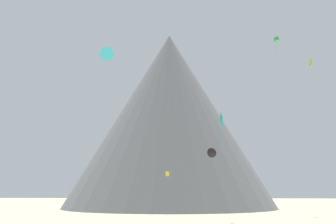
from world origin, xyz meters
TOP-DOWN VIEW (x-y plane):
  - rock_massif at (0.40, 76.54)m, footprint 71.09×71.09m
  - kite_black_low at (7.63, 24.39)m, footprint 1.30×0.78m
  - kite_yellow_low at (-0.14, 51.38)m, footprint 0.77×0.28m
  - kite_green_high at (23.74, 59.99)m, footprint 1.23×1.23m
  - kite_teal_mid at (9.54, 36.86)m, footprint 0.91×2.29m
  - kite_cyan_mid at (-8.02, 31.56)m, footprint 2.27×1.26m
  - kite_lime_high at (25.71, 41.95)m, footprint 0.62×0.85m

SIDE VIEW (x-z plane):
  - kite_yellow_low at x=-0.14m, z-range 7.02..8.01m
  - kite_black_low at x=7.63m, z-range 8.48..9.74m
  - kite_teal_mid at x=9.54m, z-range 12.56..18.34m
  - rock_massif at x=0.40m, z-range -1.86..43.93m
  - kite_cyan_mid at x=-8.02m, z-range 24.12..26.27m
  - kite_lime_high at x=25.71m, z-range 24.29..27.61m
  - kite_green_high at x=23.74m, z-range 35.46..39.75m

